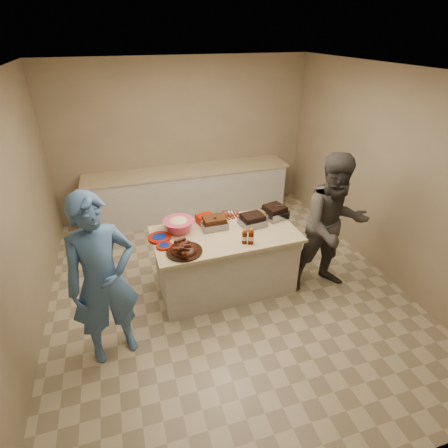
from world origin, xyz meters
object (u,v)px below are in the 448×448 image
object	(u,v)px
roasting_pan	(274,217)
mustard_bottle	(203,227)
coleslaw_bowl	(179,231)
plastic_cup	(170,227)
guest_gray	(323,284)
bbq_bottle_a	(244,243)
bbq_bottle_b	(251,243)
island	(225,286)
guest_blue	(117,348)
rib_platter	(184,252)

from	to	relation	value
roasting_pan	mustard_bottle	world-z (taller)	mustard_bottle
roasting_pan	coleslaw_bowl	world-z (taller)	coleslaw_bowl
plastic_cup	guest_gray	xyz separation A→B (m)	(1.94, -0.70, -0.85)
bbq_bottle_a	bbq_bottle_b	bearing A→B (deg)	-24.89
plastic_cup	guest_gray	size ratio (longest dim) A/B	0.06
island	plastic_cup	size ratio (longest dim) A/B	17.44
coleslaw_bowl	bbq_bottle_a	bearing A→B (deg)	-35.87
coleslaw_bowl	guest_gray	size ratio (longest dim) A/B	0.21
coleslaw_bowl	bbq_bottle_b	xyz separation A→B (m)	(0.76, -0.53, 0.00)
guest_blue	bbq_bottle_b	bearing A→B (deg)	-3.12
mustard_bottle	bbq_bottle_b	bearing A→B (deg)	-49.75
roasting_pan	mustard_bottle	bearing A→B (deg)	164.27
island	mustard_bottle	distance (m)	0.91
mustard_bottle	guest_gray	xyz separation A→B (m)	(1.54, -0.56, -0.85)
rib_platter	plastic_cup	size ratio (longest dim) A/B	4.02
rib_platter	mustard_bottle	distance (m)	0.59
bbq_bottle_a	bbq_bottle_b	xyz separation A→B (m)	(0.07, -0.03, 0.00)
coleslaw_bowl	mustard_bottle	distance (m)	0.30
roasting_pan	guest_gray	xyz separation A→B (m)	(0.55, -0.54, -0.85)
roasting_pan	guest_blue	xyz separation A→B (m)	(-2.20, -0.86, -0.85)
rib_platter	guest_blue	size ratio (longest dim) A/B	0.22
coleslaw_bowl	plastic_cup	bearing A→B (deg)	121.91
rib_platter	bbq_bottle_b	size ratio (longest dim) A/B	2.09
roasting_pan	bbq_bottle_a	xyz separation A→B (m)	(-0.60, -0.48, 0.00)
rib_platter	mustard_bottle	bearing A→B (deg)	55.16
rib_platter	plastic_cup	world-z (taller)	rib_platter
mustard_bottle	coleslaw_bowl	bearing A→B (deg)	-179.19
roasting_pan	coleslaw_bowl	xyz separation A→B (m)	(-1.29, 0.01, 0.00)
coleslaw_bowl	plastic_cup	world-z (taller)	coleslaw_bowl
bbq_bottle_b	guest_gray	size ratio (longest dim) A/B	0.11
bbq_bottle_a	bbq_bottle_b	distance (m)	0.08
roasting_pan	mustard_bottle	xyz separation A→B (m)	(-0.98, 0.02, 0.00)
island	guest_blue	xyz separation A→B (m)	(-1.45, -0.66, 0.00)
roasting_pan	guest_blue	world-z (taller)	roasting_pan
roasting_pan	plastic_cup	distance (m)	1.39
island	guest_gray	xyz separation A→B (m)	(1.30, -0.34, 0.00)
mustard_bottle	plastic_cup	bearing A→B (deg)	159.97
bbq_bottle_b	plastic_cup	world-z (taller)	bbq_bottle_b
roasting_pan	bbq_bottle_b	xyz separation A→B (m)	(-0.53, -0.52, 0.00)
island	guest_blue	distance (m)	1.59
island	guest_gray	size ratio (longest dim) A/B	0.97
guest_blue	guest_gray	size ratio (longest dim) A/B	1.01
bbq_bottle_b	plastic_cup	size ratio (longest dim) A/B	1.92
roasting_pan	coleslaw_bowl	bearing A→B (deg)	164.69
plastic_cup	island	bearing A→B (deg)	-29.52
bbq_bottle_b	roasting_pan	bearing A→B (deg)	44.09
bbq_bottle_a	mustard_bottle	world-z (taller)	bbq_bottle_a
mustard_bottle	guest_blue	bearing A→B (deg)	-144.25
bbq_bottle_b	guest_gray	world-z (taller)	bbq_bottle_b
roasting_pan	guest_gray	size ratio (longest dim) A/B	0.16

